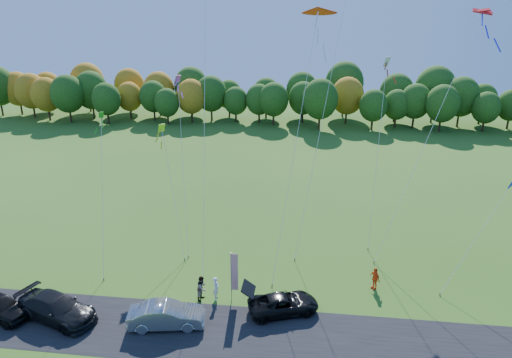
# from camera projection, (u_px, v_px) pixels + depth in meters

# --- Properties ---
(ground) EXTENTS (160.00, 160.00, 0.00)m
(ground) POSITION_uv_depth(u_px,v_px,m) (246.00, 298.00, 32.83)
(ground) COLOR #2F5817
(asphalt_strip) EXTENTS (90.00, 6.00, 0.01)m
(asphalt_strip) POSITION_uv_depth(u_px,v_px,m) (237.00, 335.00, 29.09)
(asphalt_strip) COLOR black
(asphalt_strip) RESTS_ON ground
(tree_line) EXTENTS (116.00, 12.00, 10.00)m
(tree_line) POSITION_uv_depth(u_px,v_px,m) (289.00, 125.00, 84.15)
(tree_line) COLOR #1E4711
(tree_line) RESTS_ON ground
(black_suv) EXTENTS (5.28, 3.74, 1.34)m
(black_suv) POSITION_uv_depth(u_px,v_px,m) (283.00, 304.00, 31.11)
(black_suv) COLOR black
(black_suv) RESTS_ON ground
(silver_sedan) EXTENTS (5.18, 2.60, 1.63)m
(silver_sedan) POSITION_uv_depth(u_px,v_px,m) (166.00, 315.00, 29.68)
(silver_sedan) COLOR #98989C
(silver_sedan) RESTS_ON ground
(dark_truck_a) EXTENTS (6.22, 4.08, 1.68)m
(dark_truck_a) POSITION_uv_depth(u_px,v_px,m) (57.00, 308.00, 30.37)
(dark_truck_a) COLOR black
(dark_truck_a) RESTS_ON ground
(person_tailgate_a) EXTENTS (0.46, 0.67, 1.77)m
(person_tailgate_a) POSITION_uv_depth(u_px,v_px,m) (216.00, 288.00, 32.47)
(person_tailgate_a) COLOR white
(person_tailgate_a) RESTS_ON ground
(person_tailgate_b) EXTENTS (0.88, 1.03, 1.84)m
(person_tailgate_b) POSITION_uv_depth(u_px,v_px,m) (202.00, 288.00, 32.44)
(person_tailgate_b) COLOR gray
(person_tailgate_b) RESTS_ON ground
(person_east) EXTENTS (0.91, 1.08, 1.74)m
(person_east) POSITION_uv_depth(u_px,v_px,m) (375.00, 278.00, 33.73)
(person_east) COLOR #EE5216
(person_east) RESTS_ON ground
(feather_flag) EXTENTS (0.51, 0.10, 3.84)m
(feather_flag) POSITION_uv_depth(u_px,v_px,m) (234.00, 272.00, 31.83)
(feather_flag) COLOR #999999
(feather_flag) RESTS_ON ground
(kite_delta_blue) EXTENTS (3.57, 12.00, 29.78)m
(kite_delta_blue) POSITION_uv_depth(u_px,v_px,m) (205.00, 69.00, 35.48)
(kite_delta_blue) COLOR #4C3F33
(kite_delta_blue) RESTS_ON ground
(kite_parafoil_orange) EXTENTS (7.27, 11.44, 33.82)m
(kite_parafoil_orange) POSITION_uv_depth(u_px,v_px,m) (337.00, 48.00, 36.96)
(kite_parafoil_orange) COLOR #4C3F33
(kite_parafoil_orange) RESTS_ON ground
(kite_delta_red) EXTENTS (4.10, 10.74, 21.21)m
(kite_delta_red) POSITION_uv_depth(u_px,v_px,m) (297.00, 138.00, 35.21)
(kite_delta_red) COLOR #4C3F33
(kite_delta_red) RESTS_ON ground
(kite_parafoil_rainbow) EXTENTS (8.83, 6.46, 20.04)m
(kite_parafoil_rainbow) POSITION_uv_depth(u_px,v_px,m) (427.00, 139.00, 36.41)
(kite_parafoil_rainbow) COLOR #4C3F33
(kite_parafoil_rainbow) RESTS_ON ground
(kite_diamond_yellow) EXTENTS (3.66, 5.94, 10.68)m
(kite_diamond_yellow) POSITION_uv_depth(u_px,v_px,m) (173.00, 191.00, 38.82)
(kite_diamond_yellow) COLOR #4C3F33
(kite_diamond_yellow) RESTS_ON ground
(kite_diamond_green) EXTENTS (1.64, 5.62, 12.30)m
(kite_diamond_green) POSITION_uv_depth(u_px,v_px,m) (102.00, 194.00, 35.46)
(kite_diamond_green) COLOR #4C3F33
(kite_diamond_green) RESTS_ON ground
(kite_diamond_white) EXTENTS (1.87, 7.49, 16.17)m
(kite_diamond_white) POSITION_uv_depth(u_px,v_px,m) (378.00, 152.00, 40.00)
(kite_diamond_white) COLOR #4C3F33
(kite_diamond_white) RESTS_ON ground
(kite_diamond_pink) EXTENTS (2.81, 7.97, 14.49)m
(kite_diamond_pink) POSITION_uv_depth(u_px,v_px,m) (183.00, 164.00, 39.49)
(kite_diamond_pink) COLOR #4C3F33
(kite_diamond_pink) RESTS_ON ground
(kite_diamond_blue_low) EXTENTS (5.03, 3.19, 8.43)m
(kite_diamond_blue_low) POSITION_uv_depth(u_px,v_px,m) (475.00, 240.00, 32.77)
(kite_diamond_blue_low) COLOR #4C3F33
(kite_diamond_blue_low) RESTS_ON ground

